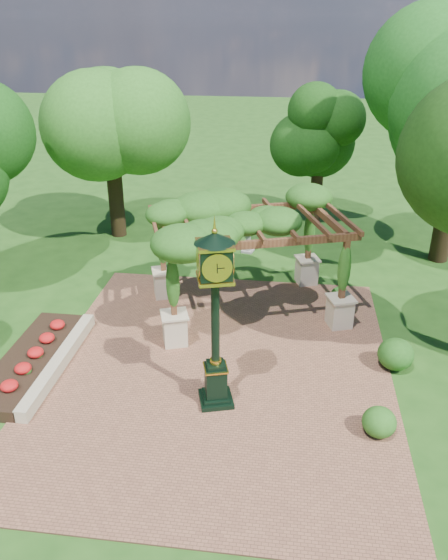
# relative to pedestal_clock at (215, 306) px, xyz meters

# --- Properties ---
(ground) EXTENTS (120.00, 120.00, 0.00)m
(ground) POSITION_rel_pedestal_clock_xyz_m (-0.17, 0.48, -2.95)
(ground) COLOR #1E4714
(ground) RESTS_ON ground
(brick_plaza) EXTENTS (10.00, 12.00, 0.04)m
(brick_plaza) POSITION_rel_pedestal_clock_xyz_m (-0.17, 1.48, -2.93)
(brick_plaza) COLOR brown
(brick_plaza) RESTS_ON ground
(border_wall) EXTENTS (0.35, 5.00, 0.40)m
(border_wall) POSITION_rel_pedestal_clock_xyz_m (-4.77, 0.98, -2.75)
(border_wall) COLOR #C6B793
(border_wall) RESTS_ON ground
(flower_bed) EXTENTS (1.50, 5.00, 0.36)m
(flower_bed) POSITION_rel_pedestal_clock_xyz_m (-5.67, 0.98, -2.77)
(flower_bed) COLOR red
(flower_bed) RESTS_ON ground
(pedestal_clock) EXTENTS (1.20, 1.20, 4.93)m
(pedestal_clock) POSITION_rel_pedestal_clock_xyz_m (0.00, 0.00, 0.00)
(pedestal_clock) COLOR black
(pedestal_clock) RESTS_ON brick_plaza
(pergola) EXTENTS (7.26, 5.76, 3.99)m
(pergola) POSITION_rel_pedestal_clock_xyz_m (0.38, 5.14, 0.32)
(pergola) COLOR beige
(pergola) RESTS_ON brick_plaza
(sundial) EXTENTS (0.59, 0.59, 0.88)m
(sundial) POSITION_rel_pedestal_clock_xyz_m (-0.07, 10.40, -2.56)
(sundial) COLOR gray
(sundial) RESTS_ON ground
(shrub_front) EXTENTS (0.89, 0.89, 0.75)m
(shrub_front) POSITION_rel_pedestal_clock_xyz_m (4.14, -0.76, -2.53)
(shrub_front) COLOR #255819
(shrub_front) RESTS_ON brick_plaza
(shrub_mid) EXTENTS (1.18, 1.18, 0.93)m
(shrub_mid) POSITION_rel_pedestal_clock_xyz_m (4.95, 2.19, -2.44)
(shrub_mid) COLOR #1F4F16
(shrub_mid) RESTS_ON brick_plaza
(shrub_back) EXTENTS (0.78, 0.78, 0.58)m
(shrub_back) POSITION_rel_pedestal_clock_xyz_m (3.61, 6.10, -2.61)
(shrub_back) COLOR #27671D
(shrub_back) RESTS_ON brick_plaza
(tree_west_far) EXTENTS (4.44, 4.44, 7.59)m
(tree_west_far) POSITION_rel_pedestal_clock_xyz_m (-6.28, 11.69, 2.26)
(tree_west_far) COLOR black
(tree_west_far) RESTS_ON ground
(tree_north) EXTENTS (3.12, 3.12, 6.51)m
(tree_north) POSITION_rel_pedestal_clock_xyz_m (2.88, 14.50, 1.50)
(tree_north) COLOR #301F13
(tree_north) RESTS_ON ground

